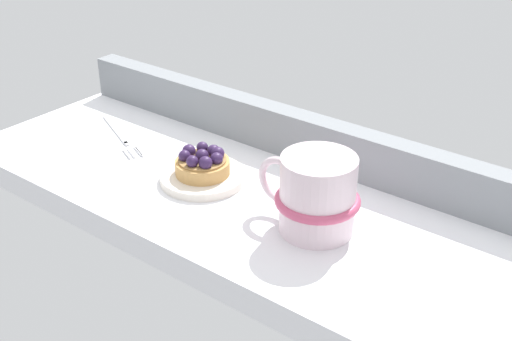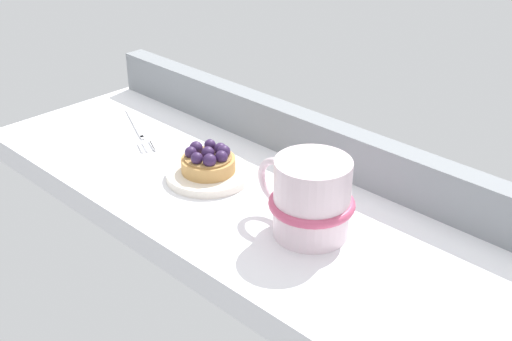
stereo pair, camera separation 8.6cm
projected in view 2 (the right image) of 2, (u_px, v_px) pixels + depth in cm
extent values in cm
cube|color=white|center=(242.00, 203.00, 92.50)|extent=(86.99, 31.52, 3.89)
cube|color=gray|center=(308.00, 137.00, 98.74)|extent=(85.25, 3.56, 6.96)
cylinder|color=silver|center=(209.00, 174.00, 94.69)|extent=(12.13, 12.13, 1.17)
cylinder|color=silver|center=(209.00, 176.00, 94.83)|extent=(6.67, 6.67, 0.58)
cylinder|color=tan|center=(208.00, 164.00, 93.94)|extent=(7.67, 7.67, 1.97)
cylinder|color=#A37942|center=(208.00, 157.00, 93.40)|extent=(6.75, 6.75, 0.30)
sphere|color=#331E47|center=(208.00, 153.00, 93.09)|extent=(1.91, 1.91, 1.91)
sphere|color=#331E47|center=(219.00, 158.00, 91.85)|extent=(1.82, 1.82, 1.82)
sphere|color=#331E47|center=(224.00, 152.00, 93.35)|extent=(1.91, 1.91, 1.91)
sphere|color=#331E47|center=(220.00, 149.00, 94.33)|extent=(1.84, 1.84, 1.84)
sphere|color=#331E47|center=(210.00, 145.00, 95.30)|extent=(1.68, 1.68, 1.68)
sphere|color=#331E47|center=(196.00, 148.00, 94.45)|extent=(1.93, 1.93, 1.93)
sphere|color=#331E47|center=(191.00, 152.00, 93.26)|extent=(1.73, 1.73, 1.73)
sphere|color=#331E47|center=(197.00, 158.00, 91.48)|extent=(1.72, 1.72, 1.72)
sphere|color=#331E47|center=(209.00, 160.00, 91.05)|extent=(1.91, 1.91, 1.91)
cylinder|color=silver|center=(312.00, 198.00, 80.15)|extent=(9.35, 9.35, 10.02)
torus|color=#C64C70|center=(312.00, 203.00, 80.50)|extent=(10.60, 10.60, 1.20)
torus|color=silver|center=(277.00, 182.00, 83.63)|extent=(6.55, 0.93, 6.55)
cube|color=silver|center=(134.00, 122.00, 111.27)|extent=(11.44, 5.82, 0.60)
cube|color=silver|center=(142.00, 137.00, 106.21)|extent=(1.32, 1.01, 0.60)
cube|color=silver|center=(140.00, 147.00, 102.99)|extent=(3.27, 1.69, 0.60)
cube|color=silver|center=(145.00, 146.00, 103.22)|extent=(3.27, 1.69, 0.60)
cube|color=silver|center=(149.00, 146.00, 103.45)|extent=(3.27, 1.69, 0.60)
cube|color=silver|center=(154.00, 145.00, 103.67)|extent=(3.27, 1.69, 0.60)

